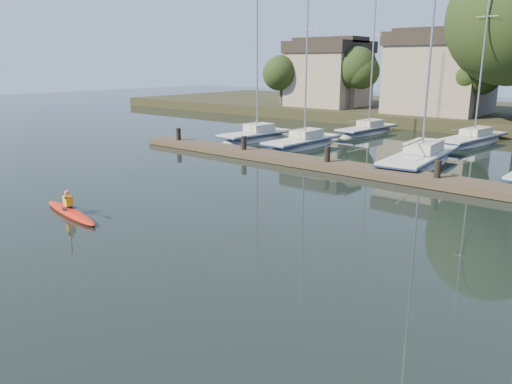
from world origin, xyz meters
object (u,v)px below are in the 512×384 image
Objects in this scene: dock at (378,172)px; sailboat_5 at (367,135)px; sailboat_2 at (419,169)px; kayak at (70,211)px; sailboat_6 at (471,146)px; sailboat_0 at (255,143)px; sailboat_1 at (302,149)px.

dock is 2.59× the size of sailboat_5.
dock is 4.16m from sailboat_2.
sailboat_5 is at bearing 102.14° from kayak.
kayak is 28.03m from sailboat_6.
sailboat_5 is at bearing -172.52° from sailboat_6.
sailboat_2 reaches higher than sailboat_0.
kayak is 19.90m from sailboat_0.
sailboat_0 is 15.43m from sailboat_6.
sailboat_2 is at bearing 78.06° from kayak.
sailboat_2 reaches higher than sailboat_5.
kayak is 0.29× the size of sailboat_6.
sailboat_2 is at bearing 82.91° from dock.
sailboat_1 reaches higher than dock.
sailboat_1 is 12.18m from sailboat_6.
sailboat_5 reaches higher than dock.
dock is at bearing -84.03° from sailboat_6.
sailboat_0 is at bearing 157.22° from dock.
dock is at bearing -101.64° from sailboat_2.
sailboat_0 is at bearing 117.43° from kayak.
sailboat_0 is 0.88× the size of sailboat_1.
sailboat_1 is (-2.20, 18.51, -0.34)m from kayak.
dock is 13.83m from sailboat_6.
dock is at bearing 74.49° from kayak.
sailboat_2 is 9.71m from sailboat_6.
sailboat_2 is 1.21× the size of sailboat_5.
sailboat_5 is 0.90× the size of sailboat_6.
sailboat_2 is (6.38, 17.62, -0.36)m from kayak.
sailboat_5 is at bearing 66.28° from sailboat_0.
kayak is 27.39m from sailboat_5.
kayak is at bearing -113.48° from dock.
sailboat_5 is 8.19m from sailboat_6.
sailboat_2 is (8.59, -0.89, -0.02)m from sailboat_1.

